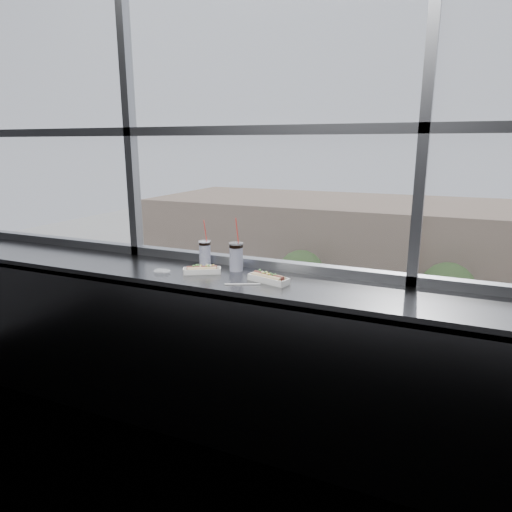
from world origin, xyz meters
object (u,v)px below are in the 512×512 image
at_px(hotdog_tray_left, 202,270).
at_px(soda_cup_left, 205,251).
at_px(pedestrian_c, 502,335).
at_px(tree_left, 301,274).
at_px(soda_cup_right, 236,255).
at_px(car_far_b, 487,358).
at_px(loose_straw, 243,284).
at_px(pedestrian_b, 426,320).
at_px(tree_center, 447,290).
at_px(pedestrian_a, 352,318).
at_px(hotdog_tray_right, 268,278).
at_px(car_near_c, 379,416).
at_px(car_near_a, 158,367).
at_px(car_near_b, 228,382).
at_px(car_far_a, 246,321).
at_px(wrapper, 162,271).

relative_size(hotdog_tray_left, soda_cup_left, 0.79).
distance_m(pedestrian_c, tree_left, 13.61).
relative_size(soda_cup_right, car_far_b, 0.05).
distance_m(loose_straw, pedestrian_b, 31.26).
distance_m(pedestrian_b, tree_center, 2.95).
height_order(soda_cup_left, pedestrian_a, soda_cup_left).
xyz_separation_m(loose_straw, tree_center, (1.22, 28.41, -8.36)).
relative_size(hotdog_tray_right, pedestrian_b, 0.12).
height_order(soda_cup_left, car_near_c, soda_cup_left).
bearing_deg(tree_left, pedestrian_c, 0.41).
distance_m(hotdog_tray_right, loose_straw, 0.17).
height_order(soda_cup_left, tree_left, soda_cup_left).
distance_m(hotdog_tray_left, car_near_a, 23.39).
relative_size(car_near_a, car_near_c, 0.96).
distance_m(car_near_b, pedestrian_c, 17.98).
bearing_deg(soda_cup_right, pedestrian_a, 99.29).
relative_size(hotdog_tray_right, soda_cup_right, 0.78).
bearing_deg(car_far_b, soda_cup_right, 177.68).
bearing_deg(pedestrian_c, car_far_a, 104.36).
relative_size(soda_cup_left, tree_center, 0.06).
xyz_separation_m(hotdog_tray_left, wrapper, (-0.24, -0.09, -0.01)).
height_order(hotdog_tray_right, car_far_b, hotdog_tray_right).
bearing_deg(car_far_b, tree_left, 78.73).
height_order(soda_cup_right, wrapper, soda_cup_right).
xyz_separation_m(car_far_b, tree_center, (-2.42, 4.00, 2.56)).
bearing_deg(pedestrian_b, car_far_a, 23.05).
bearing_deg(pedestrian_c, soda_cup_right, 170.29).
relative_size(soda_cup_right, pedestrian_b, 0.16).
bearing_deg(hotdog_tray_left, pedestrian_c, 50.50).
bearing_deg(wrapper, car_near_b, 116.18).
bearing_deg(pedestrian_c, pedestrian_a, 96.24).
bearing_deg(car_far_b, car_far_a, 96.67).
distance_m(car_near_a, car_far_b, 18.42).
height_order(wrapper, car_near_a, wrapper).
height_order(wrapper, car_far_b, wrapper).
bearing_deg(hotdog_tray_left, wrapper, 171.82).
xyz_separation_m(wrapper, tree_left, (-8.12, 28.38, -8.44)).
xyz_separation_m(soda_cup_right, car_far_b, (3.82, 24.14, -11.02)).
xyz_separation_m(car_near_a, tree_left, (4.23, 12.00, 2.64)).
bearing_deg(soda_cup_right, pedestrian_c, 80.29).
bearing_deg(car_far_a, pedestrian_c, -71.77).
relative_size(car_near_a, tree_center, 1.06).
bearing_deg(car_near_b, pedestrian_b, -27.69).
bearing_deg(tree_center, tree_left, 180.00).
bearing_deg(hotdog_tray_left, pedestrian_b, 59.59).
bearing_deg(car_far_b, soda_cup_left, 177.03).
bearing_deg(pedestrian_b, pedestrian_a, 20.73).
distance_m(hotdog_tray_left, pedestrian_b, 31.16).
height_order(car_near_a, pedestrian_a, pedestrian_a).
relative_size(soda_cup_left, tree_left, 0.06).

